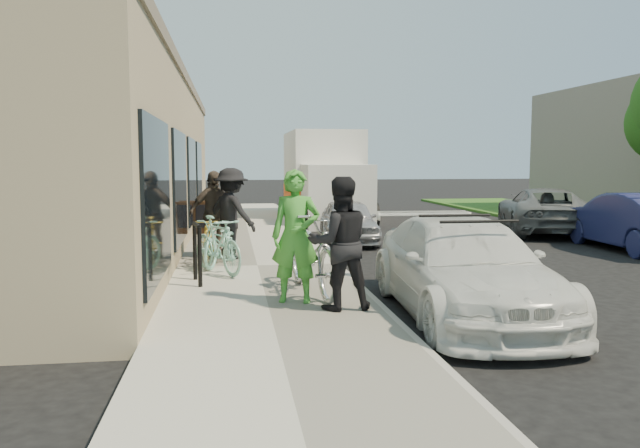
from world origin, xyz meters
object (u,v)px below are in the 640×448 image
cruiser_bike_a (218,245)px  bystander_a (231,213)px  sedan_silver (348,221)px  sedan_white (464,268)px  woman_rider (296,236)px  moving_truck (325,181)px  cruiser_bike_c (209,240)px  far_car_blue (631,221)px  far_car_gray (544,211)px  bike_rack (197,247)px  cruiser_bike_b (222,242)px  sandwich_board (203,217)px  bystander_b (213,214)px  tandem_bike (313,252)px  man_standing (340,243)px

cruiser_bike_a → bystander_a: bystander_a is taller
sedan_silver → bystander_a: bystander_a is taller
sedan_white → woman_rider: woman_rider is taller
sedan_white → sedan_silver: 7.77m
moving_truck → cruiser_bike_c: 10.55m
sedan_silver → far_car_blue: far_car_blue is taller
far_car_gray → bystander_a: size_ratio=2.61×
woman_rider → cruiser_bike_a: bearing=127.5°
bike_rack → cruiser_bike_b: (0.37, 1.71, -0.14)m
sandwich_board → sedan_silver: bearing=-31.0°
moving_truck → cruiser_bike_b: size_ratio=3.77×
far_car_gray → bystander_b: 10.28m
far_car_gray → bystander_b: bearing=41.1°
cruiser_bike_a → sandwich_board: bearing=66.6°
far_car_blue → woman_rider: size_ratio=2.26×
cruiser_bike_b → bystander_a: bearing=95.2°
sedan_white → woman_rider: (-2.25, 0.54, 0.42)m
tandem_bike → bystander_a: bearing=99.9°
bike_rack → cruiser_bike_a: bearing=70.5°
cruiser_bike_a → man_standing: bearing=-88.8°
far_car_blue → cruiser_bike_c: 9.92m
sedan_white → tandem_bike: 2.22m
bike_rack → far_car_blue: bearing=18.7°
bike_rack → woman_rider: (1.43, -1.56, 0.34)m
woman_rider → man_standing: (0.53, -0.51, -0.04)m
moving_truck → far_car_gray: 7.62m
sedan_silver → tandem_bike: size_ratio=1.41×
cruiser_bike_b → bystander_a: 0.95m
bystander_a → bystander_b: bearing=0.8°
far_car_blue → cruiser_bike_c: bearing=9.4°
bystander_a → bike_rack: bearing=122.2°
sedan_white → woman_rider: 2.35m
tandem_bike → woman_rider: 0.72m
far_car_gray → cruiser_bike_a: bearing=50.8°
bike_rack → tandem_bike: (1.76, -1.00, 0.03)m
far_car_blue → cruiser_bike_a: size_ratio=2.51×
sedan_white → bystander_b: bearing=127.8°
sandwich_board → man_standing: 9.29m
bike_rack → far_car_blue: (9.96, 3.37, -0.05)m
sedan_white → man_standing: 1.76m
sedan_silver → cruiser_bike_a: bearing=-120.5°
far_car_blue → cruiser_bike_a: far_car_blue is taller
woman_rider → cruiser_bike_a: woman_rider is taller
man_standing → cruiser_bike_c: (-1.85, 4.13, -0.44)m
tandem_bike → woman_rider: bearing=-129.0°
sedan_silver → bystander_b: size_ratio=1.87×
cruiser_bike_a → cruiser_bike_b: cruiser_bike_a is taller
cruiser_bike_b → sandwich_board: bearing=114.9°
far_car_blue → man_standing: 9.67m
sandwich_board → cruiser_bike_a: cruiser_bike_a is taller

